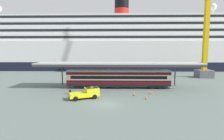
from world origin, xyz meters
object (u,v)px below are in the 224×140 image
object	(u,v)px
service_truck	(87,93)
dockside_crane	(209,13)
traffic_cone_far	(146,97)
quay_bollard	(70,92)
cruise_ship	(104,45)
train_carriage	(118,78)
traffic_cone_near	(150,92)
traffic_cone_mid	(134,94)

from	to	relation	value
service_truck	dockside_crane	size ratio (longest dim) A/B	0.09
traffic_cone_far	quay_bollard	size ratio (longest dim) A/B	0.70
cruise_ship	train_carriage	distance (m)	45.68
quay_bollard	traffic_cone_near	bearing A→B (deg)	2.14
service_truck	traffic_cone_mid	distance (m)	8.82
train_carriage	quay_bollard	xyz separation A→B (m)	(-9.44, -6.06, -1.79)
train_carriage	dockside_crane	size ratio (longest dim) A/B	0.36
traffic_cone_mid	quay_bollard	bearing A→B (deg)	176.35
cruise_ship	train_carriage	world-z (taller)	cruise_ship
traffic_cone_mid	quay_bollard	distance (m)	12.31
train_carriage	cruise_ship	bearing A→B (deg)	98.07
traffic_cone_mid	traffic_cone_far	size ratio (longest dim) A/B	1.04
train_carriage	traffic_cone_far	world-z (taller)	train_carriage
dockside_crane	traffic_cone_near	bearing A→B (deg)	-134.21
cruise_ship	traffic_cone_far	world-z (taller)	cruise_ship
cruise_ship	traffic_cone_near	world-z (taller)	cruise_ship
quay_bollard	cruise_ship	bearing A→B (deg)	86.43
train_carriage	traffic_cone_near	bearing A→B (deg)	-41.42
dockside_crane	train_carriage	bearing A→B (deg)	-149.04
traffic_cone_near	quay_bollard	xyz separation A→B (m)	(-15.64, -0.59, 0.17)
service_truck	quay_bollard	size ratio (longest dim) A/B	5.80
traffic_cone_near	traffic_cone_mid	bearing A→B (deg)	-157.83
traffic_cone_mid	quay_bollard	size ratio (longest dim) A/B	0.72
cruise_ship	quay_bollard	bearing A→B (deg)	-93.57
traffic_cone_near	quay_bollard	distance (m)	15.66
traffic_cone_far	quay_bollard	bearing A→B (deg)	167.36
train_carriage	quay_bollard	size ratio (longest dim) A/B	23.89
service_truck	traffic_cone_far	size ratio (longest dim) A/B	8.34
quay_bollard	dockside_crane	bearing A→B (deg)	31.41
service_truck	traffic_cone_far	distance (m)	10.44
cruise_ship	traffic_cone_mid	xyz separation A→B (m)	(9.14, -51.24, -10.71)
train_carriage	quay_bollard	distance (m)	11.36
dockside_crane	quay_bollard	size ratio (longest dim) A/B	65.66
service_truck	quay_bollard	distance (m)	4.76
train_carriage	dockside_crane	world-z (taller)	dockside_crane
traffic_cone_near	traffic_cone_mid	distance (m)	3.63
dockside_crane	service_truck	bearing A→B (deg)	-142.55
traffic_cone_near	dockside_crane	distance (m)	36.50
train_carriage	dockside_crane	distance (m)	36.78
cruise_ship	quay_bollard	xyz separation A→B (m)	(-3.15, -50.45, -10.53)
train_carriage	quay_bollard	world-z (taller)	train_carriage
train_carriage	traffic_cone_near	distance (m)	8.51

